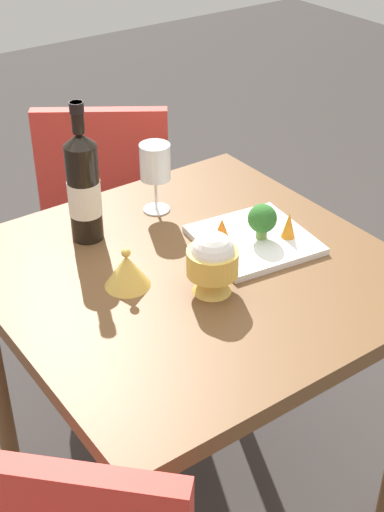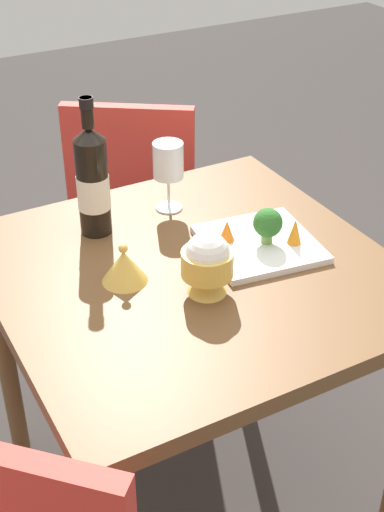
{
  "view_description": "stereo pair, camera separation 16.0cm",
  "coord_description": "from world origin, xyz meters",
  "px_view_note": "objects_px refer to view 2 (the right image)",
  "views": [
    {
      "loc": [
        -0.78,
        -1.09,
        1.63
      ],
      "look_at": [
        0.0,
        0.0,
        0.76
      ],
      "focal_mm": 50.83,
      "sensor_mm": 36.0,
      "label": 1
    },
    {
      "loc": [
        -0.64,
        -1.18,
        1.63
      ],
      "look_at": [
        0.0,
        0.0,
        0.76
      ],
      "focal_mm": 50.83,
      "sensor_mm": 36.0,
      "label": 2
    }
  ],
  "objects_px": {
    "carrot_garnish_left": "(227,230)",
    "chair_near_window": "(135,191)",
    "wine_bottle": "(93,181)",
    "rice_bowl": "(207,263)",
    "rice_bowl_lid": "(124,266)",
    "serving_plate": "(259,244)",
    "carrot_garnish_right": "(295,231)",
    "broccoli_floret": "(268,224)",
    "wine_glass": "(168,162)"
  },
  "relations": [
    {
      "from": "carrot_garnish_left",
      "to": "chair_near_window",
      "type": "bearing_deg",
      "value": 83.15
    },
    {
      "from": "chair_near_window",
      "to": "wine_bottle",
      "type": "height_order",
      "value": "wine_bottle"
    },
    {
      "from": "rice_bowl",
      "to": "rice_bowl_lid",
      "type": "bearing_deg",
      "value": 138.26
    },
    {
      "from": "rice_bowl_lid",
      "to": "serving_plate",
      "type": "relative_size",
      "value": 0.36
    },
    {
      "from": "serving_plate",
      "to": "carrot_garnish_right",
      "type": "distance_m",
      "value": 0.09
    },
    {
      "from": "broccoli_floret",
      "to": "carrot_garnish_left",
      "type": "distance_m",
      "value": 0.1
    },
    {
      "from": "wine_glass",
      "to": "rice_bowl_lid",
      "type": "bearing_deg",
      "value": -133.72
    },
    {
      "from": "wine_glass",
      "to": "carrot_garnish_left",
      "type": "bearing_deg",
      "value": -81.13
    },
    {
      "from": "wine_glass",
      "to": "carrot_garnish_right",
      "type": "xyz_separation_m",
      "value": [
        0.17,
        -0.31,
        -0.08
      ]
    },
    {
      "from": "carrot_garnish_right",
      "to": "serving_plate",
      "type": "bearing_deg",
      "value": 145.3
    },
    {
      "from": "rice_bowl_lid",
      "to": "rice_bowl",
      "type": "bearing_deg",
      "value": -41.74
    },
    {
      "from": "rice_bowl_lid",
      "to": "wine_bottle",
      "type": "bearing_deg",
      "value": 83.32
    },
    {
      "from": "rice_bowl_lid",
      "to": "carrot_garnish_right",
      "type": "distance_m",
      "value": 0.4
    },
    {
      "from": "wine_bottle",
      "to": "wine_glass",
      "type": "xyz_separation_m",
      "value": [
        0.2,
        0.02,
        -0.0
      ]
    },
    {
      "from": "rice_bowl",
      "to": "broccoli_floret",
      "type": "relative_size",
      "value": 1.65
    },
    {
      "from": "rice_bowl",
      "to": "carrot_garnish_right",
      "type": "xyz_separation_m",
      "value": [
        0.26,
        0.05,
        -0.03
      ]
    },
    {
      "from": "broccoli_floret",
      "to": "carrot_garnish_right",
      "type": "bearing_deg",
      "value": -31.33
    },
    {
      "from": "wine_bottle",
      "to": "carrot_garnish_left",
      "type": "xyz_separation_m",
      "value": [
        0.24,
        -0.21,
        -0.09
      ]
    },
    {
      "from": "chair_near_window",
      "to": "wine_glass",
      "type": "bearing_deg",
      "value": -69.97
    },
    {
      "from": "chair_near_window",
      "to": "serving_plate",
      "type": "relative_size",
      "value": 3.03
    },
    {
      "from": "wine_bottle",
      "to": "rice_bowl",
      "type": "distance_m",
      "value": 0.37
    },
    {
      "from": "serving_plate",
      "to": "carrot_garnish_left",
      "type": "bearing_deg",
      "value": 148.39
    },
    {
      "from": "serving_plate",
      "to": "rice_bowl",
      "type": "bearing_deg",
      "value": -153.51
    },
    {
      "from": "wine_bottle",
      "to": "serving_plate",
      "type": "bearing_deg",
      "value": -39.12
    },
    {
      "from": "broccoli_floret",
      "to": "carrot_garnish_left",
      "type": "bearing_deg",
      "value": 145.57
    },
    {
      "from": "chair_near_window",
      "to": "carrot_garnish_left",
      "type": "height_order",
      "value": "chair_near_window"
    },
    {
      "from": "wine_bottle",
      "to": "carrot_garnish_right",
      "type": "distance_m",
      "value": 0.48
    },
    {
      "from": "rice_bowl",
      "to": "carrot_garnish_left",
      "type": "xyz_separation_m",
      "value": [
        0.13,
        0.14,
        -0.03
      ]
    },
    {
      "from": "wine_bottle",
      "to": "rice_bowl_lid",
      "type": "bearing_deg",
      "value": -96.68
    },
    {
      "from": "rice_bowl_lid",
      "to": "serving_plate",
      "type": "xyz_separation_m",
      "value": [
        0.33,
        -0.02,
        -0.03
      ]
    },
    {
      "from": "rice_bowl",
      "to": "rice_bowl_lid",
      "type": "xyz_separation_m",
      "value": [
        -0.14,
        0.12,
        -0.04
      ]
    },
    {
      "from": "wine_bottle",
      "to": "rice_bowl",
      "type": "height_order",
      "value": "wine_bottle"
    },
    {
      "from": "chair_near_window",
      "to": "broccoli_floret",
      "type": "xyz_separation_m",
      "value": [
        -0.01,
        -0.76,
        0.27
      ]
    },
    {
      "from": "wine_glass",
      "to": "rice_bowl_lid",
      "type": "relative_size",
      "value": 1.79
    },
    {
      "from": "wine_bottle",
      "to": "serving_plate",
      "type": "xyz_separation_m",
      "value": [
        0.3,
        -0.25,
        -0.13
      ]
    },
    {
      "from": "carrot_garnish_left",
      "to": "carrot_garnish_right",
      "type": "bearing_deg",
      "value": -33.18
    },
    {
      "from": "wine_bottle",
      "to": "broccoli_floret",
      "type": "height_order",
      "value": "wine_bottle"
    },
    {
      "from": "carrot_garnish_left",
      "to": "broccoli_floret",
      "type": "bearing_deg",
      "value": -34.43
    },
    {
      "from": "chair_near_window",
      "to": "rice_bowl",
      "type": "height_order",
      "value": "rice_bowl"
    },
    {
      "from": "wine_bottle",
      "to": "wine_glass",
      "type": "relative_size",
      "value": 1.88
    },
    {
      "from": "wine_bottle",
      "to": "carrot_garnish_left",
      "type": "height_order",
      "value": "wine_bottle"
    },
    {
      "from": "wine_glass",
      "to": "broccoli_floret",
      "type": "relative_size",
      "value": 2.09
    },
    {
      "from": "serving_plate",
      "to": "carrot_garnish_right",
      "type": "height_order",
      "value": "carrot_garnish_right"
    },
    {
      "from": "wine_bottle",
      "to": "carrot_garnish_right",
      "type": "xyz_separation_m",
      "value": [
        0.37,
        -0.29,
        -0.09
      ]
    },
    {
      "from": "rice_bowl_lid",
      "to": "broccoli_floret",
      "type": "distance_m",
      "value": 0.35
    },
    {
      "from": "wine_glass",
      "to": "rice_bowl_lid",
      "type": "xyz_separation_m",
      "value": [
        -0.23,
        -0.24,
        -0.09
      ]
    },
    {
      "from": "wine_bottle",
      "to": "broccoli_floret",
      "type": "distance_m",
      "value": 0.42
    },
    {
      "from": "wine_glass",
      "to": "carrot_garnish_left",
      "type": "distance_m",
      "value": 0.24
    },
    {
      "from": "chair_near_window",
      "to": "rice_bowl_lid",
      "type": "xyz_separation_m",
      "value": [
        -0.35,
        -0.73,
        0.24
      ]
    },
    {
      "from": "chair_near_window",
      "to": "carrot_garnish_right",
      "type": "relative_size",
      "value": 13.53
    }
  ]
}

